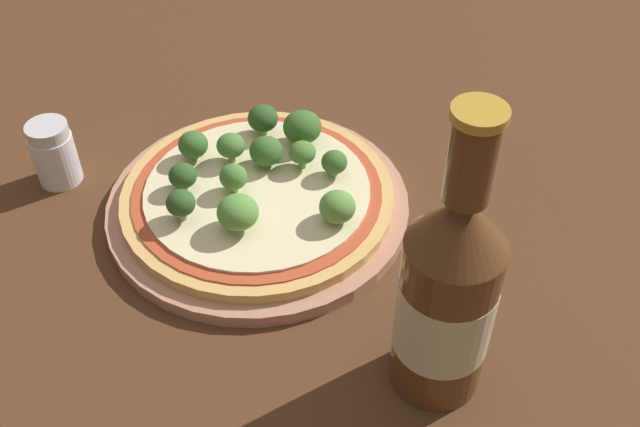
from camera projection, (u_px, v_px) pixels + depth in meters
ground_plane at (244, 202)px, 0.67m from camera, size 3.00×3.00×0.00m
plate at (258, 205)px, 0.66m from camera, size 0.26×0.26×0.01m
pizza at (258, 194)px, 0.65m from camera, size 0.24×0.24×0.01m
broccoli_floret_0 at (266, 151)px, 0.66m from camera, size 0.03×0.03×0.03m
broccoli_floret_1 at (238, 212)px, 0.60m from camera, size 0.03×0.03×0.03m
broccoli_floret_2 at (302, 153)px, 0.65m from camera, size 0.02×0.02×0.03m
broccoli_floret_3 at (263, 119)px, 0.69m from camera, size 0.03×0.03×0.03m
broccoli_floret_4 at (181, 203)px, 0.61m from camera, size 0.02×0.02×0.03m
broccoli_floret_5 at (334, 162)px, 0.65m from camera, size 0.02×0.02×0.02m
broccoli_floret_6 at (302, 127)px, 0.68m from camera, size 0.04×0.04×0.03m
broccoli_floret_7 at (238, 178)px, 0.63m from camera, size 0.02×0.02×0.03m
broccoli_floret_8 at (183, 176)px, 0.63m from camera, size 0.02×0.02×0.03m
broccoli_floret_9 at (193, 145)px, 0.66m from camera, size 0.03×0.03×0.03m
broccoli_floret_10 at (337, 207)px, 0.61m from camera, size 0.03×0.03×0.03m
broccoli_floret_11 at (231, 146)px, 0.66m from camera, size 0.03×0.03×0.03m
beer_bottle at (447, 296)px, 0.48m from camera, size 0.06×0.06×0.23m
pepper_shaker at (54, 153)px, 0.67m from camera, size 0.04×0.04×0.06m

